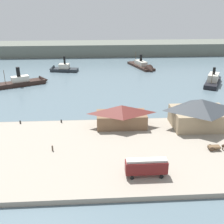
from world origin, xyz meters
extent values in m
plane|color=slate|center=(0.00, 0.00, 0.00)|extent=(320.00, 320.00, 0.00)
cube|color=#9E9384|center=(0.00, -22.00, 0.60)|extent=(110.00, 36.00, 1.20)
cube|color=gray|center=(0.00, -3.60, 0.50)|extent=(110.00, 0.80, 1.00)
cube|color=brown|center=(-1.66, -8.70, 3.26)|extent=(14.31, 7.08, 4.11)
pyramid|color=maroon|center=(-1.66, -8.70, 6.53)|extent=(14.60, 7.43, 2.43)
cube|color=#998466|center=(20.99, -10.19, 3.78)|extent=(15.76, 10.91, 5.15)
pyramid|color=#33383D|center=(20.99, -10.19, 7.97)|extent=(16.07, 11.45, 3.24)
cube|color=maroon|center=(1.23, -33.46, 3.45)|extent=(8.81, 2.31, 2.69)
cube|color=beige|center=(1.23, -33.46, 5.04)|extent=(8.45, 1.62, 0.50)
cylinder|color=black|center=(4.31, -32.30, 1.65)|extent=(0.90, 0.18, 0.90)
cylinder|color=black|center=(4.31, -34.61, 1.65)|extent=(0.90, 0.18, 0.90)
cylinder|color=black|center=(-1.85, -32.30, 1.65)|extent=(0.90, 0.18, 0.90)
cylinder|color=black|center=(-1.85, -34.61, 1.65)|extent=(0.90, 0.18, 0.90)
cube|color=brown|center=(19.98, -23.88, 2.05)|extent=(2.82, 1.40, 0.50)
cylinder|color=#4C3828|center=(19.14, -23.18, 1.80)|extent=(1.20, 0.10, 1.20)
cylinder|color=#4C3828|center=(19.14, -24.58, 1.80)|extent=(1.20, 0.10, 1.20)
cylinder|color=#473323|center=(22.19, -23.68, 1.70)|extent=(0.16, 0.16, 1.00)
cylinder|color=#473323|center=(22.19, -24.08, 1.70)|extent=(0.16, 0.16, 1.00)
cylinder|color=#4C3D33|center=(-19.90, -21.80, 1.87)|extent=(0.39, 0.39, 1.33)
sphere|color=#CCA889|center=(-19.90, -21.80, 2.66)|extent=(0.24, 0.24, 0.24)
cylinder|color=black|center=(-19.54, -5.13, 1.65)|extent=(0.44, 0.44, 0.90)
cylinder|color=black|center=(-31.77, -5.07, 1.65)|extent=(0.44, 0.44, 0.90)
cube|color=black|center=(16.77, 69.71, 0.66)|extent=(13.07, 22.74, 1.31)
cone|color=black|center=(20.35, 59.36, 0.66)|extent=(6.61, 5.57, 5.63)
cube|color=beige|center=(16.77, 69.71, 2.43)|extent=(6.35, 9.34, 2.24)
cylinder|color=black|center=(16.71, 69.88, 5.38)|extent=(1.50, 1.50, 3.65)
cylinder|color=brown|center=(14.62, 75.92, 4.54)|extent=(0.24, 0.24, 6.45)
cube|color=#23282D|center=(-25.25, 62.95, 0.81)|extent=(14.85, 7.67, 1.61)
cone|color=#23282D|center=(-32.21, 64.22, 0.81)|extent=(3.35, 5.08, 4.70)
cube|color=beige|center=(-25.25, 62.95, 2.82)|extent=(5.78, 4.71, 2.42)
cylinder|color=black|center=(-24.87, 62.88, 6.02)|extent=(1.06, 1.06, 3.97)
cube|color=black|center=(-42.19, 38.47, 0.92)|extent=(21.44, 13.77, 1.85)
cone|color=black|center=(-32.60, 42.93, 0.92)|extent=(5.48, 5.97, 4.81)
cube|color=silver|center=(-42.19, 38.47, 3.06)|extent=(8.11, 6.09, 2.41)
cylinder|color=black|center=(-42.61, 38.27, 6.28)|extent=(1.62, 1.62, 4.04)
cylinder|color=brown|center=(-47.95, 35.79, 4.75)|extent=(0.24, 0.24, 5.80)
cube|color=black|center=(43.63, 34.25, 0.94)|extent=(13.55, 18.44, 1.87)
cone|color=black|center=(48.13, 42.18, 0.94)|extent=(5.70, 5.17, 4.69)
cube|color=beige|center=(43.63, 34.25, 3.44)|extent=(7.62, 9.20, 3.13)
cylinder|color=black|center=(43.19, 33.47, 6.53)|extent=(1.20, 1.20, 3.05)
cylinder|color=brown|center=(40.93, 29.49, 4.49)|extent=(0.24, 0.24, 5.23)
cube|color=#60665B|center=(0.00, 110.00, 4.00)|extent=(180.00, 24.00, 8.00)
camera|label=1|loc=(-8.96, -81.33, 35.99)|focal=43.96mm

